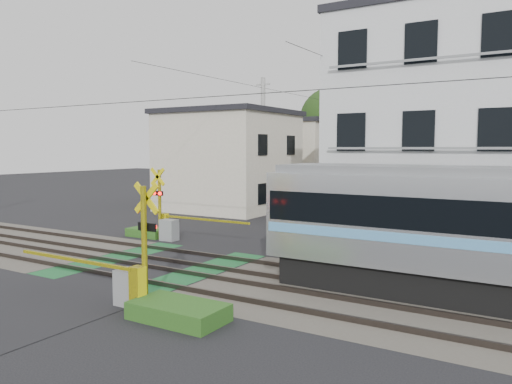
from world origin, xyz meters
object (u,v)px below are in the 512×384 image
Objects in this scene: apartment_block at (474,129)px; crossing_signal_far at (168,224)px; crossing_signal_near at (131,278)px; pedestrian at (386,189)px.

crossing_signal_far is at bearing -152.22° from apartment_block.
crossing_signal_far is 13.14m from apartment_block.
crossing_signal_far is (-5.17, 7.31, 0.00)m from crossing_signal_near.
pedestrian is (2.96, 21.53, 0.08)m from crossing_signal_far.
crossing_signal_far is at bearing 73.71° from pedestrian.
crossing_signal_near is 28.92m from pedestrian.
apartment_block is 18.09m from pedestrian.
apartment_block is (11.09, 5.84, 3.94)m from crossing_signal_far.
pedestrian is at bearing 94.38° from crossing_signal_near.
crossing_signal_near is 3.01× the size of pedestrian.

